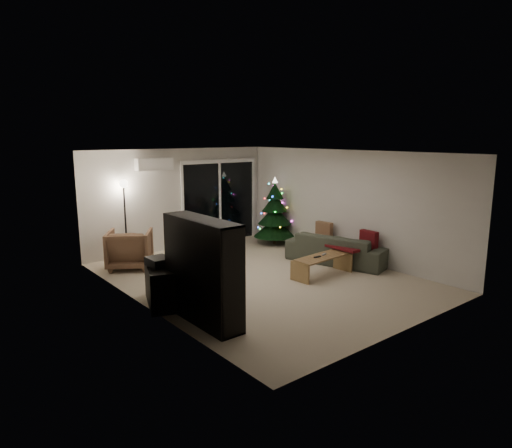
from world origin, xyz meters
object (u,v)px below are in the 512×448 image
at_px(coffee_table, 322,266).
at_px(christmas_tree, 275,211).
at_px(media_cabinet, 160,285).
at_px(armchair, 130,249).
at_px(sofa, 338,248).
at_px(bookshelf, 191,273).

relative_size(coffee_table, christmas_tree, 0.75).
xyz_separation_m(media_cabinet, armchair, (0.50, 2.36, 0.08)).
bearing_deg(christmas_tree, sofa, -92.51).
bearing_deg(christmas_tree, media_cabinet, -154.47).
bearing_deg(media_cabinet, bookshelf, -69.59).
xyz_separation_m(bookshelf, coffee_table, (3.30, 0.42, -0.59)).
xyz_separation_m(media_cabinet, christmas_tree, (4.40, 2.10, 0.54)).
relative_size(bookshelf, christmas_tree, 0.91).
xyz_separation_m(media_cabinet, sofa, (4.30, -0.16, -0.01)).
relative_size(bookshelf, sofa, 0.72).
bearing_deg(media_cabinet, coffee_table, 9.53).
bearing_deg(christmas_tree, armchair, 176.18).
distance_m(media_cabinet, sofa, 4.30).
distance_m(coffee_table, christmas_tree, 3.02).
xyz_separation_m(sofa, coffee_table, (-1.00, -0.47, -0.12)).
distance_m(media_cabinet, armchair, 2.42).
xyz_separation_m(armchair, christmas_tree, (3.90, -0.26, 0.46)).
distance_m(bookshelf, christmas_tree, 5.41).
height_order(media_cabinet, armchair, armchair).
relative_size(media_cabinet, christmas_tree, 0.61).
xyz_separation_m(armchair, coffee_table, (2.80, -3.00, -0.21)).
bearing_deg(coffee_table, christmas_tree, 63.10).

